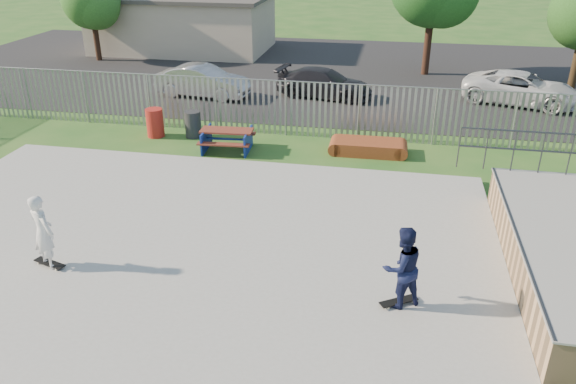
% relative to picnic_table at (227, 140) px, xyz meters
% --- Properties ---
extents(ground, '(120.00, 120.00, 0.00)m').
position_rel_picnic_table_xyz_m(ground, '(0.66, -7.12, -0.38)').
color(ground, '#285F20').
rests_on(ground, ground).
extents(concrete_slab, '(15.00, 12.00, 0.15)m').
position_rel_picnic_table_xyz_m(concrete_slab, '(0.66, -7.12, -0.30)').
color(concrete_slab, '#A3A39E').
rests_on(concrete_slab, ground).
extents(fence, '(26.04, 16.02, 2.00)m').
position_rel_picnic_table_xyz_m(fence, '(1.66, -2.54, 0.62)').
color(fence, gray).
rests_on(fence, ground).
extents(picnic_table, '(1.83, 1.54, 0.74)m').
position_rel_picnic_table_xyz_m(picnic_table, '(0.00, 0.00, 0.00)').
color(picnic_table, maroon).
rests_on(picnic_table, ground).
extents(funbox, '(2.18, 1.11, 0.43)m').
position_rel_picnic_table_xyz_m(funbox, '(4.71, 0.62, -0.16)').
color(funbox, brown).
rests_on(funbox, ground).
extents(trash_bin_red, '(0.61, 0.61, 1.02)m').
position_rel_picnic_table_xyz_m(trash_bin_red, '(-2.94, 0.86, 0.14)').
color(trash_bin_red, '#B2221B').
rests_on(trash_bin_red, ground).
extents(trash_bin_grey, '(0.57, 0.57, 0.95)m').
position_rel_picnic_table_xyz_m(trash_bin_grey, '(-1.58, 1.06, 0.10)').
color(trash_bin_grey, '#2A2A2C').
rests_on(trash_bin_grey, ground).
extents(parking_lot, '(40.00, 18.00, 0.02)m').
position_rel_picnic_table_xyz_m(parking_lot, '(0.66, 11.88, -0.37)').
color(parking_lot, black).
rests_on(parking_lot, ground).
extents(car_silver, '(4.29, 1.93, 1.37)m').
position_rel_picnic_table_xyz_m(car_silver, '(-2.89, 6.12, 0.33)').
color(car_silver, '#B5B4B9').
rests_on(car_silver, parking_lot).
extents(car_dark, '(4.49, 2.47, 1.23)m').
position_rel_picnic_table_xyz_m(car_dark, '(2.38, 7.06, 0.26)').
color(car_dark, black).
rests_on(car_dark, parking_lot).
extents(car_white, '(5.23, 3.61, 1.33)m').
position_rel_picnic_table_xyz_m(car_white, '(10.73, 7.57, 0.31)').
color(car_white, white).
rests_on(car_white, parking_lot).
extents(building, '(10.40, 6.40, 3.20)m').
position_rel_picnic_table_xyz_m(building, '(-7.34, 15.88, 1.23)').
color(building, beige).
rests_on(building, ground).
extents(tree_left, '(3.15, 3.15, 4.86)m').
position_rel_picnic_table_xyz_m(tree_left, '(-11.08, 12.12, 2.89)').
color(tree_left, '#3B2317').
rests_on(tree_left, ground).
extents(skateboard_a, '(0.78, 0.59, 0.08)m').
position_rel_picnic_table_xyz_m(skateboard_a, '(5.82, -7.81, -0.19)').
color(skateboard_a, black).
rests_on(skateboard_a, concrete_slab).
extents(skateboard_b, '(0.82, 0.43, 0.08)m').
position_rel_picnic_table_xyz_m(skateboard_b, '(-1.76, -7.85, -0.19)').
color(skateboard_b, black).
rests_on(skateboard_b, concrete_slab).
extents(skater_navy, '(1.05, 0.99, 1.71)m').
position_rel_picnic_table_xyz_m(skater_navy, '(5.82, -7.81, 0.63)').
color(skater_navy, '#141A3F').
rests_on(skater_navy, concrete_slab).
extents(skater_white, '(0.74, 0.65, 1.71)m').
position_rel_picnic_table_xyz_m(skater_white, '(-1.76, -7.85, 0.63)').
color(skater_white, white).
rests_on(skater_white, concrete_slab).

